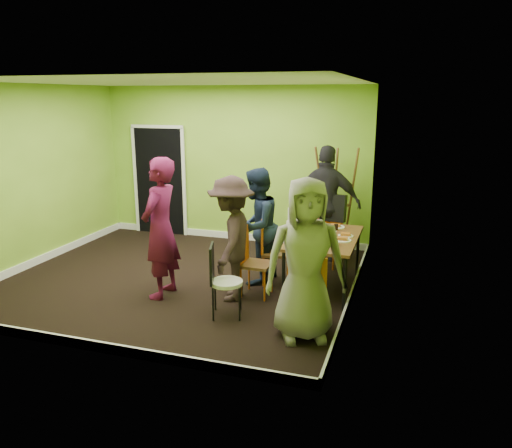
{
  "coord_description": "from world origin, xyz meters",
  "views": [
    {
      "loc": [
        3.17,
        -6.25,
        2.61
      ],
      "look_at": [
        1.16,
        0.0,
        0.92
      ],
      "focal_mm": 35.0,
      "sensor_mm": 36.0,
      "label": 1
    }
  ],
  "objects_px": {
    "chair_back_end": "(330,215)",
    "orange_bottle": "(316,229)",
    "person_back_end": "(327,204)",
    "chair_bentwood": "(221,277)",
    "person_standing": "(160,228)",
    "person_left_far": "(256,226)",
    "chair_left_near": "(251,257)",
    "person_front_end": "(306,260)",
    "chair_left_far": "(271,246)",
    "easel": "(336,202)",
    "dining_table": "(324,240)",
    "blue_bottle": "(332,237)",
    "thermos": "(317,229)",
    "chair_front_end": "(310,288)",
    "person_left_near": "(231,239)"
  },
  "relations": [
    {
      "from": "person_back_end",
      "to": "person_front_end",
      "type": "relative_size",
      "value": 1.04
    },
    {
      "from": "thermos",
      "to": "orange_bottle",
      "type": "distance_m",
      "value": 0.23
    },
    {
      "from": "person_left_near",
      "to": "orange_bottle",
      "type": "bearing_deg",
      "value": 124.7
    },
    {
      "from": "chair_back_end",
      "to": "orange_bottle",
      "type": "distance_m",
      "value": 0.98
    },
    {
      "from": "blue_bottle",
      "to": "chair_back_end",
      "type": "bearing_deg",
      "value": 100.13
    },
    {
      "from": "person_standing",
      "to": "chair_back_end",
      "type": "bearing_deg",
      "value": 137.09
    },
    {
      "from": "chair_left_near",
      "to": "person_left_far",
      "type": "xyz_separation_m",
      "value": [
        -0.09,
        0.5,
        0.3
      ]
    },
    {
      "from": "chair_bentwood",
      "to": "person_left_far",
      "type": "bearing_deg",
      "value": 160.3
    },
    {
      "from": "orange_bottle",
      "to": "chair_left_far",
      "type": "bearing_deg",
      "value": -161.26
    },
    {
      "from": "person_standing",
      "to": "person_left_far",
      "type": "distance_m",
      "value": 1.37
    },
    {
      "from": "chair_bentwood",
      "to": "thermos",
      "type": "relative_size",
      "value": 4.18
    },
    {
      "from": "dining_table",
      "to": "person_back_end",
      "type": "xyz_separation_m",
      "value": [
        -0.2,
        1.29,
        0.24
      ]
    },
    {
      "from": "person_left_near",
      "to": "chair_bentwood",
      "type": "bearing_deg",
      "value": -1.64
    },
    {
      "from": "chair_left_far",
      "to": "blue_bottle",
      "type": "xyz_separation_m",
      "value": [
        0.9,
        -0.31,
        0.3
      ]
    },
    {
      "from": "chair_front_end",
      "to": "thermos",
      "type": "height_order",
      "value": "thermos"
    },
    {
      "from": "easel",
      "to": "thermos",
      "type": "distance_m",
      "value": 1.64
    },
    {
      "from": "chair_left_far",
      "to": "blue_bottle",
      "type": "bearing_deg",
      "value": 59.87
    },
    {
      "from": "chair_back_end",
      "to": "person_left_far",
      "type": "relative_size",
      "value": 0.67
    },
    {
      "from": "chair_front_end",
      "to": "person_back_end",
      "type": "bearing_deg",
      "value": 82.0
    },
    {
      "from": "chair_left_far",
      "to": "blue_bottle",
      "type": "relative_size",
      "value": 4.84
    },
    {
      "from": "dining_table",
      "to": "chair_back_end",
      "type": "relative_size",
      "value": 1.36
    },
    {
      "from": "person_front_end",
      "to": "easel",
      "type": "bearing_deg",
      "value": 71.0
    },
    {
      "from": "chair_left_near",
      "to": "orange_bottle",
      "type": "xyz_separation_m",
      "value": [
        0.74,
        0.72,
        0.27
      ]
    },
    {
      "from": "chair_back_end",
      "to": "orange_bottle",
      "type": "xyz_separation_m",
      "value": [
        -0.03,
        -0.98,
        0.01
      ]
    },
    {
      "from": "chair_bentwood",
      "to": "dining_table",
      "type": "bearing_deg",
      "value": 123.73
    },
    {
      "from": "person_standing",
      "to": "person_back_end",
      "type": "height_order",
      "value": "same"
    },
    {
      "from": "dining_table",
      "to": "person_left_far",
      "type": "height_order",
      "value": "person_left_far"
    },
    {
      "from": "person_standing",
      "to": "dining_table",
      "type": "bearing_deg",
      "value": 113.77
    },
    {
      "from": "chair_bentwood",
      "to": "person_back_end",
      "type": "xyz_separation_m",
      "value": [
        0.81,
        2.56,
        0.44
      ]
    },
    {
      "from": "person_front_end",
      "to": "chair_left_far",
      "type": "bearing_deg",
      "value": 96.57
    },
    {
      "from": "blue_bottle",
      "to": "easel",
      "type": "bearing_deg",
      "value": 97.54
    },
    {
      "from": "orange_bottle",
      "to": "person_front_end",
      "type": "bearing_deg",
      "value": -82.9
    },
    {
      "from": "chair_left_near",
      "to": "chair_back_end",
      "type": "height_order",
      "value": "chair_back_end"
    },
    {
      "from": "dining_table",
      "to": "person_front_end",
      "type": "xyz_separation_m",
      "value": [
        0.07,
        -1.51,
        0.21
      ]
    },
    {
      "from": "orange_bottle",
      "to": "person_left_near",
      "type": "xyz_separation_m",
      "value": [
        -0.94,
        -0.91,
        0.03
      ]
    },
    {
      "from": "person_standing",
      "to": "person_front_end",
      "type": "height_order",
      "value": "person_standing"
    },
    {
      "from": "chair_back_end",
      "to": "easel",
      "type": "bearing_deg",
      "value": -83.84
    },
    {
      "from": "person_back_end",
      "to": "chair_bentwood",
      "type": "bearing_deg",
      "value": 75.12
    },
    {
      "from": "easel",
      "to": "thermos",
      "type": "height_order",
      "value": "easel"
    },
    {
      "from": "thermos",
      "to": "blue_bottle",
      "type": "height_order",
      "value": "thermos"
    },
    {
      "from": "chair_left_near",
      "to": "chair_bentwood",
      "type": "bearing_deg",
      "value": -9.14
    },
    {
      "from": "chair_left_near",
      "to": "person_front_end",
      "type": "relative_size",
      "value": 0.52
    },
    {
      "from": "person_back_end",
      "to": "blue_bottle",
      "type": "bearing_deg",
      "value": 104.97
    },
    {
      "from": "chair_front_end",
      "to": "blue_bottle",
      "type": "relative_size",
      "value": 4.5
    },
    {
      "from": "blue_bottle",
      "to": "person_back_end",
      "type": "bearing_deg",
      "value": 102.27
    },
    {
      "from": "chair_front_end",
      "to": "easel",
      "type": "distance_m",
      "value": 2.97
    },
    {
      "from": "chair_back_end",
      "to": "easel",
      "type": "height_order",
      "value": "easel"
    },
    {
      "from": "thermos",
      "to": "blue_bottle",
      "type": "bearing_deg",
      "value": -49.36
    },
    {
      "from": "dining_table",
      "to": "person_front_end",
      "type": "bearing_deg",
      "value": -87.53
    },
    {
      "from": "chair_front_end",
      "to": "person_standing",
      "type": "bearing_deg",
      "value": 154.61
    }
  ]
}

